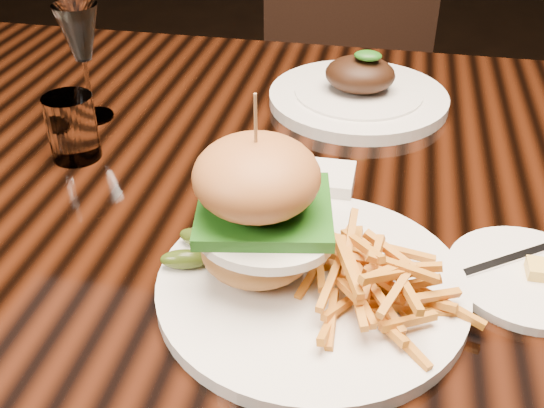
% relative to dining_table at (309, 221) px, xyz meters
% --- Properties ---
extents(dining_table, '(1.60, 0.90, 0.75)m').
position_rel_dining_table_xyz_m(dining_table, '(0.00, 0.00, 0.00)').
color(dining_table, black).
rests_on(dining_table, ground).
extents(burger_plate, '(0.30, 0.30, 0.20)m').
position_rel_dining_table_xyz_m(burger_plate, '(0.02, -0.22, 0.13)').
color(burger_plate, silver).
rests_on(burger_plate, dining_table).
extents(side_saucer, '(0.16, 0.16, 0.02)m').
position_rel_dining_table_xyz_m(side_saucer, '(0.24, -0.16, 0.08)').
color(side_saucer, silver).
rests_on(side_saucer, dining_table).
extents(ramekin, '(0.07, 0.07, 0.03)m').
position_rel_dining_table_xyz_m(ramekin, '(0.02, -0.05, 0.09)').
color(ramekin, silver).
rests_on(ramekin, dining_table).
extents(wine_glass, '(0.06, 0.06, 0.17)m').
position_rel_dining_table_xyz_m(wine_glass, '(-0.33, 0.09, 0.20)').
color(wine_glass, white).
rests_on(wine_glass, dining_table).
extents(water_tumbler, '(0.06, 0.06, 0.09)m').
position_rel_dining_table_xyz_m(water_tumbler, '(-0.31, -0.02, 0.12)').
color(water_tumbler, white).
rests_on(water_tumbler, dining_table).
extents(far_dish, '(0.27, 0.27, 0.09)m').
position_rel_dining_table_xyz_m(far_dish, '(0.04, 0.21, 0.09)').
color(far_dish, silver).
rests_on(far_dish, dining_table).
extents(chair_far, '(0.55, 0.55, 0.95)m').
position_rel_dining_table_xyz_m(chair_far, '(-0.01, 0.89, -0.13)').
color(chair_far, black).
rests_on(chair_far, ground).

